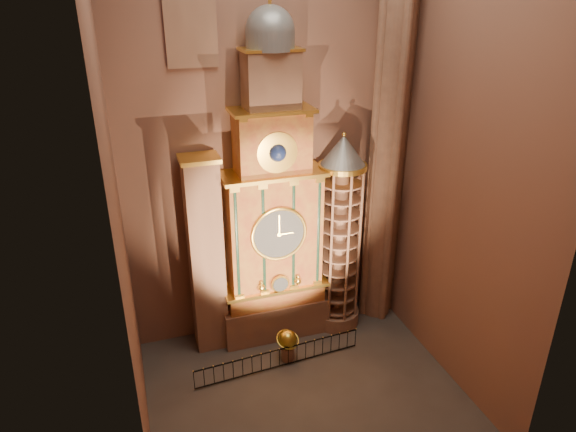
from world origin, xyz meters
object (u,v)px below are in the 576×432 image
object	(u,v)px
portrait_tower	(206,256)
celestial_globe	(288,343)
stair_turret	(339,237)
astronomical_clock	(273,219)
iron_railing	(279,358)

from	to	relation	value
portrait_tower	celestial_globe	xyz separation A→B (m)	(3.35, -2.50, -4.14)
portrait_tower	stair_turret	bearing A→B (deg)	-2.33
astronomical_clock	iron_railing	distance (m)	6.81
stair_turret	celestial_globe	xyz separation A→B (m)	(-3.55, -2.22, -4.26)
iron_railing	astronomical_clock	bearing A→B (deg)	77.92
astronomical_clock	iron_railing	world-z (taller)	astronomical_clock
portrait_tower	stair_turret	size ratio (longest dim) A/B	0.94
astronomical_clock	celestial_globe	size ratio (longest dim) A/B	9.93
astronomical_clock	stair_turret	bearing A→B (deg)	-4.30
celestial_globe	iron_railing	bearing A→B (deg)	-141.33
stair_turret	portrait_tower	bearing A→B (deg)	177.67
portrait_tower	celestial_globe	distance (m)	5.88
stair_turret	iron_railing	world-z (taller)	stair_turret
portrait_tower	iron_railing	bearing A→B (deg)	-46.93
portrait_tower	stair_turret	distance (m)	6.91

